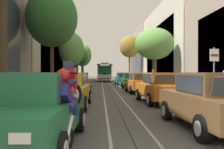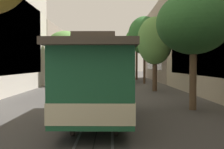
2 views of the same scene
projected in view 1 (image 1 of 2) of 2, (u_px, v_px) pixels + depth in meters
The scene contains 22 objects.
ground_plane at pixel (107, 86), 28.35m from camera, with size 160.00×160.00×0.00m, color #4C4947.
trolley_track_rails at pixel (106, 85), 32.70m from camera, with size 1.14×71.48×0.01m.
building_facade_left at pixel (37, 45), 32.51m from camera, with size 4.95×63.18×10.80m.
building_facade_right at pixel (169, 50), 37.07m from camera, with size 5.75×63.18×10.70m.
parked_car_green_near_left at pixel (31, 109), 5.32m from camera, with size 2.12×4.41×1.58m.
parked_car_yellow_second_left at pixel (68, 90), 11.36m from camera, with size 2.06×4.39×1.58m.
parked_car_maroon_mid_left at pixel (76, 84), 17.05m from camera, with size 2.06×4.39×1.58m.
parked_car_brown_near_right at pixel (212, 100), 6.94m from camera, with size 2.11×4.41×1.58m.
parked_car_orange_second_right at pixel (160, 88), 12.84m from camera, with size 2.14×4.42×1.58m.
parked_car_orange_mid_right at pixel (140, 83), 19.43m from camera, with size 2.11×4.41×1.58m.
parked_car_green_fourth_right at pixel (131, 80), 25.49m from camera, with size 2.08×4.40×1.58m.
parked_car_teal_fifth_right at pixel (123, 79), 32.50m from camera, with size 2.13×4.42×1.58m.
street_tree_kerb_left_second at pixel (52, 18), 19.39m from camera, with size 3.99×4.26×8.19m.
street_tree_kerb_left_mid at pixel (71, 50), 30.12m from camera, with size 3.08×2.53×6.47m.
street_tree_kerb_left_fourth at pixel (77, 56), 41.24m from camera, with size 3.74×4.07×5.98m.
street_tree_kerb_left_far at pixel (82, 55), 52.34m from camera, with size 3.79×3.42×7.63m.
street_tree_kerb_right_second at pixel (154, 44), 24.17m from camera, with size 3.82×3.54×5.93m.
street_tree_kerb_right_mid at pixel (130, 47), 44.73m from camera, with size 3.62×2.91×8.25m.
cable_car_trolley at pixel (105, 72), 45.06m from camera, with size 2.73×9.16×3.28m.
motorcycle_with_rider at pixel (65, 102), 5.15m from camera, with size 0.54×1.84×1.84m.
fire_hydrant at pixel (201, 98), 11.05m from camera, with size 0.40×0.22×0.84m.
street_sign_post at pixel (214, 72), 9.76m from camera, with size 0.36×0.07×2.56m.
Camera 1 is at (-0.75, -2.94, 1.58)m, focal length 39.89 mm.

